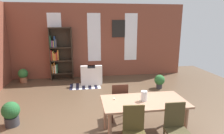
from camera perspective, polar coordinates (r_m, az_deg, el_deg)
ground_plane at (r=4.79m, az=-1.30°, el=-16.49°), size 10.89×10.89×0.00m
back_wall_brick at (r=8.43m, az=-5.24°, el=7.52°), size 7.80×0.12×3.08m
window_pane_0 at (r=8.39m, az=-16.22°, el=8.09°), size 0.55×0.02×2.00m
window_pane_1 at (r=8.34m, az=-5.23°, el=8.53°), size 0.55×0.02×2.00m
window_pane_2 at (r=8.59m, az=5.50°, el=8.66°), size 0.55×0.02×2.00m
dining_table at (r=4.18m, az=9.30°, el=-10.79°), size 1.74×0.91×0.77m
vase_on_table at (r=4.11m, az=9.32°, el=-8.31°), size 0.13×0.13×0.21m
tealight_candle_0 at (r=4.09m, az=8.18°, el=-9.71°), size 0.04×0.04×0.03m
tealight_candle_1 at (r=4.14m, az=0.66°, el=-9.27°), size 0.04×0.04×0.03m
dining_chair_far_left at (r=4.76m, az=2.10°, el=-9.76°), size 0.40×0.40×0.95m
dining_chair_near_left at (r=3.58m, az=6.57°, el=-18.14°), size 0.43×0.43×0.95m
dining_chair_near_right at (r=3.84m, az=18.30°, el=-16.44°), size 0.41×0.41×0.95m
bookshelf_tall at (r=8.26m, az=-15.10°, el=3.70°), size 0.90×0.33×2.13m
armchair_white at (r=7.71m, az=-6.00°, el=-2.59°), size 0.83×0.83×0.75m
potted_plant_by_shelf at (r=7.27m, az=13.68°, el=-3.88°), size 0.37×0.37×0.49m
potted_plant_corner at (r=5.17m, az=-27.36°, el=-11.83°), size 0.40×0.40×0.58m
potted_plant_window at (r=8.49m, az=-24.50°, el=-2.11°), size 0.37×0.37×0.54m
striped_rug at (r=7.42m, az=-7.86°, el=-5.51°), size 1.13×0.74×0.01m
framed_picture at (r=8.45m, az=1.91°, el=11.11°), size 0.56×0.03×0.72m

